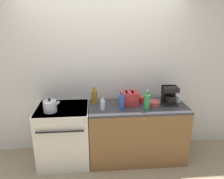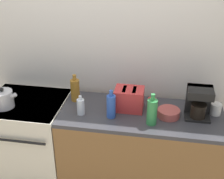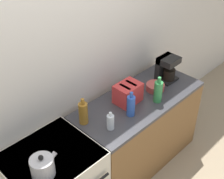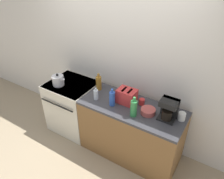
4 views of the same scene
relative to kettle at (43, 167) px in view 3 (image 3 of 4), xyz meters
name	(u,v)px [view 3 (image 3 of 4)]	position (x,y,z in m)	size (l,w,h in m)	color
wall_back	(72,68)	(0.74, 0.51, 0.33)	(8.00, 0.05, 2.60)	silver
counter_block	(137,131)	(1.26, 0.11, -0.53)	(1.46, 0.63, 0.89)	brown
kettle	(43,167)	(0.00, 0.00, 0.00)	(0.23, 0.18, 0.20)	silver
toaster	(128,93)	(1.14, 0.16, 0.02)	(0.26, 0.19, 0.20)	red
coffee_maker	(166,68)	(1.74, 0.14, 0.07)	(0.21, 0.19, 0.28)	black
bottle_blue	(131,106)	(1.00, 0.00, 0.03)	(0.08, 0.08, 0.26)	#2D56B7
bottle_green	(158,91)	(1.35, -0.05, 0.04)	(0.09, 0.09, 0.28)	#338C47
bottle_amber	(83,113)	(0.61, 0.23, 0.03)	(0.09, 0.09, 0.27)	#9E6B23
bottle_clear	(110,122)	(0.73, 0.00, -0.01)	(0.07, 0.07, 0.18)	silver
cup_red	(136,87)	(1.34, 0.23, -0.04)	(0.08, 0.08, 0.09)	red
cup_white	(170,68)	(1.90, 0.20, -0.03)	(0.09, 0.09, 0.10)	white
bowl	(155,87)	(1.50, 0.09, -0.05)	(0.19, 0.19, 0.07)	#B24C47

